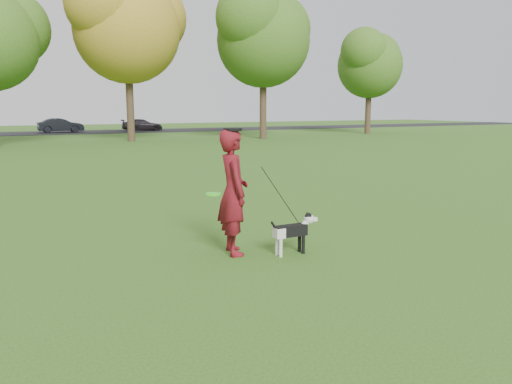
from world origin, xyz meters
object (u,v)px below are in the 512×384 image
man (233,192)px  car_mid (61,125)px  dog (294,229)px  car_right (142,125)px

man → car_mid: bearing=7.7°
dog → man: bearing=151.2°
dog → car_right: 40.91m
car_mid → dog: bearing=176.0°
man → car_right: (8.50, 39.73, -0.41)m
dog → car_right: car_right is taller
man → dog: (0.83, -0.46, -0.58)m
man → dog: 1.11m
dog → car_mid: (0.54, 40.19, 0.25)m
car_right → man: bearing=175.6°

